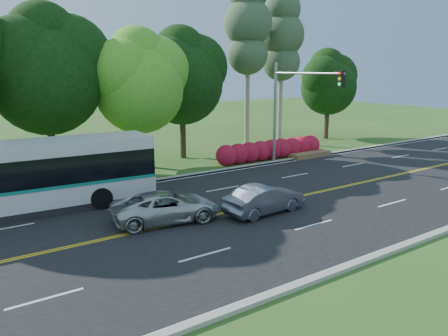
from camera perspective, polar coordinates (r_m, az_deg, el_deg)
ground at (r=22.05m, az=6.04°, el=-4.57°), size 120.00×120.00×0.00m
road at (r=22.05m, az=6.04°, el=-4.55°), size 60.00×14.00×0.02m
curb_north at (r=27.66m, az=-3.56°, el=-0.78°), size 60.00×0.30×0.15m
curb_south at (r=17.55m, az=21.53°, el=-9.83°), size 60.00×0.30×0.15m
grass_verge at (r=29.23m, az=-5.41°, el=-0.12°), size 60.00×4.00×0.10m
lane_markings at (r=21.99m, az=5.86°, el=-4.56°), size 57.60×13.82×0.00m
tree_row at (r=29.38m, az=-17.82°, el=12.54°), size 44.70×9.10×13.84m
bougainvillea_hedge at (r=32.45m, az=6.47°, el=2.35°), size 9.50×2.25×1.50m
traffic_signal at (r=29.48m, az=9.16°, el=8.97°), size 0.42×6.10×7.00m
transit_bus at (r=22.00m, az=-25.67°, el=-1.38°), size 12.69×3.42×3.29m
sedan at (r=20.31m, az=5.32°, el=-4.06°), size 4.11×1.66×1.33m
suv at (r=19.32m, az=-7.53°, el=-5.04°), size 5.04×3.02×1.31m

